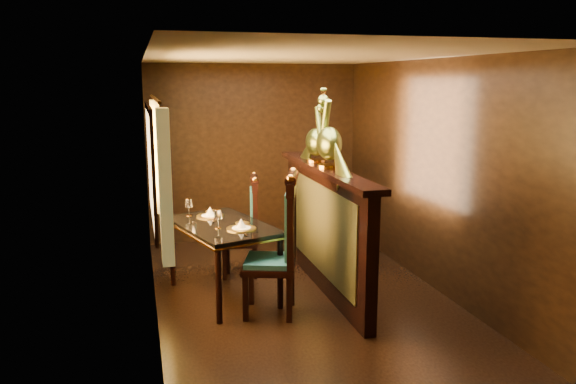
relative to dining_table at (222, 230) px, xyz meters
name	(u,v)px	position (x,y,z in m)	size (l,w,h in m)	color
ground	(304,300)	(0.79, -0.35, -0.72)	(5.00, 5.00, 0.00)	black
room_shell	(296,151)	(0.71, -0.33, 0.86)	(3.04, 5.04, 2.52)	black
partition	(324,225)	(1.12, -0.05, -0.01)	(0.26, 2.70, 1.36)	black
dining_table	(222,230)	(0.00, 0.00, 0.00)	(1.18, 1.53, 1.00)	black
chair_left	(283,241)	(0.50, -0.60, 0.02)	(0.66, 0.67, 1.43)	black
chair_right	(249,223)	(0.40, 0.61, -0.10)	(0.50, 0.52, 1.21)	black
peacock_left	(329,129)	(1.12, -0.16, 1.05)	(0.26, 0.70, 0.83)	#1B5230
peacock_right	(316,130)	(1.12, 0.29, 1.00)	(0.23, 0.61, 0.73)	#1B5230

